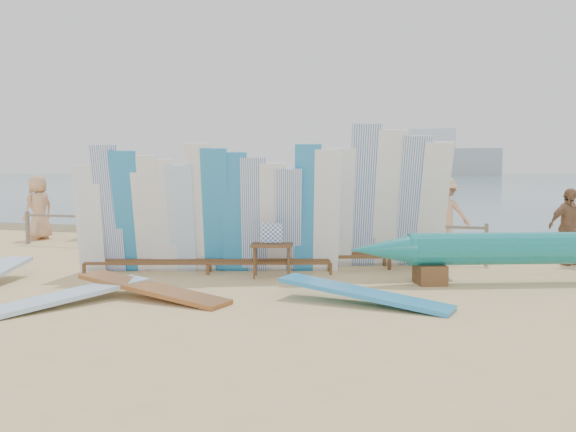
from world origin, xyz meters
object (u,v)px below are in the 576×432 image
(outrigger_canoe, at_px, (526,250))
(beachgoer_4, at_px, (220,211))
(side_surfboard_rack, at_px, (388,204))
(flat_board_c, at_px, (153,299))
(flat_board_d, at_px, (364,304))
(beachgoer_extra_1, at_px, (131,203))
(beachgoer_8, at_px, (391,218))
(beachgoer_10, at_px, (568,226))
(vendor_table, at_px, (272,259))
(beachgoer_2, at_px, (154,209))
(flat_board_b, at_px, (65,305))
(beachgoer_9, at_px, (446,214))
(stroller, at_px, (365,233))
(beachgoer_1, at_px, (84,208))
(beachgoer_0, at_px, (39,207))
(beachgoer_5, at_px, (308,212))
(beach_chair_right, at_px, (301,239))
(main_surfboard_rack, at_px, (209,215))
(beach_chair_left, at_px, (268,242))

(outrigger_canoe, distance_m, beachgoer_4, 9.06)
(side_surfboard_rack, distance_m, flat_board_c, 5.36)
(flat_board_d, height_order, beachgoer_extra_1, beachgoer_extra_1)
(beachgoer_8, bearing_deg, beachgoer_10, 36.11)
(outrigger_canoe, height_order, beachgoer_8, beachgoer_8)
(vendor_table, bearing_deg, beachgoer_2, 124.47)
(vendor_table, bearing_deg, flat_board_b, -140.40)
(flat_board_c, distance_m, beachgoer_4, 7.97)
(beachgoer_9, bearing_deg, stroller, 27.69)
(beachgoer_2, bearing_deg, beachgoer_10, 34.61)
(vendor_table, xyz_separation_m, beachgoer_1, (-7.46, 4.44, 0.56))
(beachgoer_0, relative_size, beachgoer_extra_1, 1.00)
(side_surfboard_rack, relative_size, beachgoer_8, 1.64)
(beachgoer_5, height_order, beachgoer_8, beachgoer_8)
(stroller, distance_m, beachgoer_5, 2.37)
(beach_chair_right, xyz_separation_m, beachgoer_2, (-4.30, 0.07, 0.67))
(stroller, bearing_deg, beachgoer_10, -6.01)
(side_surfboard_rack, distance_m, beachgoer_9, 3.45)
(beachgoer_8, bearing_deg, flat_board_d, -47.73)
(flat_board_c, relative_size, beachgoer_8, 1.49)
(stroller, bearing_deg, flat_board_b, -112.99)
(beachgoer_0, xyz_separation_m, beachgoer_2, (3.62, 0.34, 0.01))
(side_surfboard_rack, height_order, beachgoer_0, side_surfboard_rack)
(flat_board_c, height_order, stroller, stroller)
(beachgoer_0, xyz_separation_m, beachgoer_9, (11.44, 1.30, -0.02))
(side_surfboard_rack, xyz_separation_m, outrigger_canoe, (2.64, -0.86, -0.75))
(beachgoer_5, relative_size, beachgoer_9, 0.95)
(main_surfboard_rack, bearing_deg, beachgoer_4, 93.26)
(vendor_table, height_order, stroller, stroller)
(outrigger_canoe, bearing_deg, flat_board_d, -154.40)
(beach_chair_right, distance_m, beachgoer_10, 6.24)
(vendor_table, relative_size, beachgoer_2, 0.55)
(beachgoer_0, distance_m, beachgoer_4, 5.33)
(side_surfboard_rack, relative_size, beach_chair_right, 3.15)
(flat_board_b, relative_size, beachgoer_1, 1.50)
(beachgoer_5, xyz_separation_m, beachgoer_1, (-6.62, -1.00, 0.03))
(beachgoer_1, bearing_deg, outrigger_canoe, 27.98)
(beachgoer_8, distance_m, beachgoer_4, 5.38)
(vendor_table, distance_m, flat_board_d, 2.77)
(flat_board_d, height_order, beachgoer_10, beachgoer_10)
(beachgoer_1, relative_size, beachgoer_4, 1.04)
(main_surfboard_rack, distance_m, beachgoer_1, 7.55)
(beachgoer_1, bearing_deg, stroller, 41.55)
(beach_chair_left, bearing_deg, beachgoer_9, 49.07)
(beachgoer_9, xyz_separation_m, beachgoer_2, (-7.82, -0.96, 0.02))
(outrigger_canoe, distance_m, beach_chair_left, 6.34)
(flat_board_c, bearing_deg, beachgoer_8, -15.53)
(beach_chair_left, height_order, beachgoer_extra_1, beachgoer_extra_1)
(vendor_table, height_order, beachgoer_10, beachgoer_10)
(beach_chair_left, relative_size, beachgoer_4, 0.48)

